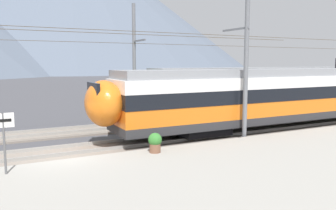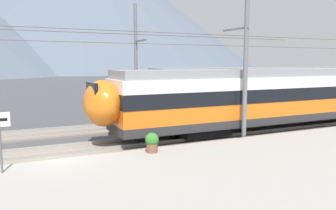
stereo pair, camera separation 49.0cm
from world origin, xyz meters
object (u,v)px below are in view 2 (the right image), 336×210
(train_far_track, at_px, (317,86))
(catenary_mast_mid, at_px, (244,64))
(potted_plant_by_shelter, at_px, (152,142))
(train_near_platform, at_px, (299,94))
(catenary_mast_far_side, at_px, (137,62))
(platform_sign, at_px, (0,129))

(train_far_track, bearing_deg, catenary_mast_mid, -153.22)
(potted_plant_by_shelter, bearing_deg, train_near_platform, 14.34)
(catenary_mast_far_side, relative_size, potted_plant_by_shelter, 57.98)
(catenary_mast_mid, height_order, potted_plant_by_shelter, catenary_mast_mid)
(train_near_platform, height_order, platform_sign, train_near_platform)
(catenary_mast_far_side, bearing_deg, train_near_platform, -36.92)
(train_far_track, distance_m, platform_sign, 25.90)
(train_far_track, bearing_deg, catenary_mast_far_side, 173.93)
(train_far_track, bearing_deg, train_near_platform, -146.15)
(train_far_track, relative_size, potted_plant_by_shelter, 38.81)
(potted_plant_by_shelter, bearing_deg, catenary_mast_far_side, 73.12)
(platform_sign, height_order, potted_plant_by_shelter, platform_sign)
(train_far_track, height_order, platform_sign, train_far_track)
(train_near_platform, bearing_deg, potted_plant_by_shelter, -165.66)
(catenary_mast_far_side, relative_size, platform_sign, 23.29)
(train_near_platform, relative_size, potted_plant_by_shelter, 31.83)
(potted_plant_by_shelter, bearing_deg, platform_sign, -177.35)
(catenary_mast_mid, xyz_separation_m, potted_plant_by_shelter, (-5.73, -1.21, -3.30))
(train_far_track, distance_m, potted_plant_by_shelter, 20.38)
(train_near_platform, xyz_separation_m, platform_sign, (-17.40, -3.23, -0.27))
(catenary_mast_mid, height_order, catenary_mast_far_side, catenary_mast_far_side)
(catenary_mast_mid, distance_m, platform_sign, 11.87)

